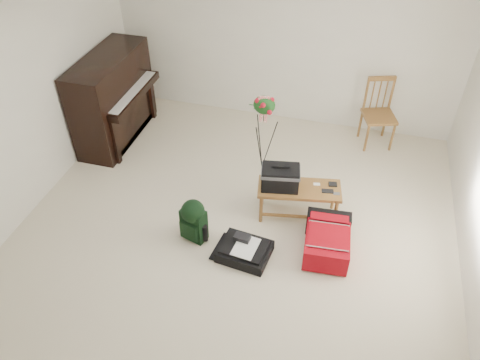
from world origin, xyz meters
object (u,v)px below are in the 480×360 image
(red_suitcase, at_px, (328,237))
(flower_stand, at_px, (263,133))
(piano, at_px, (114,100))
(black_duffel, at_px, (244,250))
(bench, at_px, (287,179))
(green_backpack, at_px, (193,219))
(dining_chair, at_px, (379,114))

(red_suitcase, relative_size, flower_stand, 0.66)
(piano, xyz_separation_m, black_duffel, (2.39, -1.76, -0.52))
(flower_stand, bearing_deg, bench, -70.30)
(green_backpack, bearing_deg, red_suitcase, 26.32)
(red_suitcase, bearing_deg, flower_stand, 125.88)
(dining_chair, xyz_separation_m, green_backpack, (-1.88, -2.49, -0.18))
(piano, xyz_separation_m, red_suitcase, (3.24, -1.40, -0.44))
(piano, bearing_deg, green_backpack, -43.13)
(bench, height_order, green_backpack, bench)
(dining_chair, relative_size, black_duffel, 1.64)
(bench, bearing_deg, green_backpack, -153.24)
(bench, xyz_separation_m, dining_chair, (0.97, 1.80, -0.05))
(flower_stand, bearing_deg, green_backpack, -117.30)
(red_suitcase, height_order, green_backpack, green_backpack)
(piano, bearing_deg, flower_stand, -4.51)
(flower_stand, bearing_deg, piano, 164.80)
(bench, distance_m, black_duffel, 0.95)
(piano, height_order, green_backpack, piano)
(black_duffel, height_order, flower_stand, flower_stand)
(black_duffel, bearing_deg, bench, 76.97)
(green_backpack, bearing_deg, black_duffel, 6.42)
(bench, height_order, black_duffel, bench)
(red_suitcase, xyz_separation_m, green_backpack, (-1.48, -0.26, 0.14))
(dining_chair, xyz_separation_m, flower_stand, (-1.44, -1.01, 0.08))
(piano, height_order, dining_chair, piano)
(black_duffel, distance_m, green_backpack, 0.67)
(dining_chair, relative_size, red_suitcase, 1.31)
(black_duffel, relative_size, green_backpack, 1.09)
(bench, xyz_separation_m, green_backpack, (-0.91, -0.69, -0.22))
(red_suitcase, bearing_deg, dining_chair, 75.46)
(piano, bearing_deg, black_duffel, -36.47)
(green_backpack, bearing_deg, bench, 53.63)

